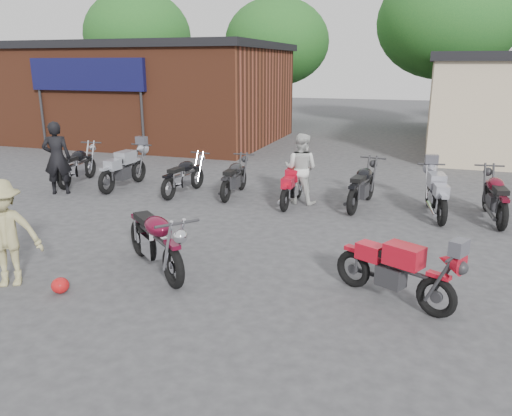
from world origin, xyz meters
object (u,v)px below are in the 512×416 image
(row_bike_0, at_px, (77,163))
(row_bike_7, at_px, (496,194))
(row_bike_1, at_px, (124,166))
(person_dark, at_px, (57,158))
(vintage_motorcycle, at_px, (155,236))
(helmet, at_px, (60,285))
(row_bike_6, at_px, (437,191))
(row_bike_3, at_px, (234,176))
(person_light, at_px, (301,169))
(row_bike_4, at_px, (292,183))
(row_bike_2, at_px, (184,174))
(row_bike_5, at_px, (362,183))
(sportbike, at_px, (396,267))
(person_tan, at_px, (4,234))

(row_bike_0, bearing_deg, row_bike_7, -99.81)
(row_bike_0, height_order, row_bike_7, row_bike_7)
(row_bike_1, relative_size, row_bike_7, 1.02)
(person_dark, distance_m, row_bike_0, 1.28)
(vintage_motorcycle, relative_size, helmet, 8.15)
(helmet, relative_size, row_bike_1, 0.13)
(vintage_motorcycle, bearing_deg, row_bike_6, 87.59)
(row_bike_1, height_order, row_bike_3, row_bike_1)
(person_light, height_order, row_bike_4, person_light)
(row_bike_6, bearing_deg, vintage_motorcycle, 127.93)
(row_bike_4, xyz_separation_m, row_bike_6, (3.38, 0.08, 0.05))
(row_bike_2, bearing_deg, person_dark, 114.82)
(row_bike_2, bearing_deg, row_bike_5, -80.50)
(row_bike_0, distance_m, row_bike_1, 1.58)
(vintage_motorcycle, bearing_deg, row_bike_3, 136.23)
(sportbike, bearing_deg, person_dark, -175.44)
(vintage_motorcycle, bearing_deg, person_dark, -177.02)
(row_bike_1, bearing_deg, person_dark, 133.90)
(helmet, relative_size, row_bike_3, 0.14)
(sportbike, bearing_deg, row_bike_3, 158.53)
(row_bike_2, xyz_separation_m, row_bike_6, (6.40, -0.00, 0.03))
(person_light, distance_m, row_bike_5, 1.54)
(person_light, bearing_deg, sportbike, 125.41)
(person_light, bearing_deg, row_bike_1, 7.25)
(row_bike_3, bearing_deg, row_bike_2, 97.72)
(vintage_motorcycle, relative_size, person_tan, 1.28)
(row_bike_2, bearing_deg, row_bike_1, 93.62)
(row_bike_6, bearing_deg, row_bike_4, 81.66)
(vintage_motorcycle, bearing_deg, row_bike_5, 101.59)
(row_bike_2, distance_m, row_bike_3, 1.38)
(row_bike_1, bearing_deg, row_bike_6, -88.90)
(row_bike_7, bearing_deg, person_dark, 90.67)
(row_bike_7, bearing_deg, row_bike_2, 85.33)
(person_light, bearing_deg, row_bike_5, -167.86)
(person_light, height_order, row_bike_2, person_light)
(row_bike_1, xyz_separation_m, row_bike_7, (9.56, -0.03, -0.01))
(row_bike_0, height_order, row_bike_3, row_bike_0)
(row_bike_6, bearing_deg, person_tan, 123.84)
(row_bike_1, bearing_deg, row_bike_4, -90.28)
(vintage_motorcycle, bearing_deg, person_tan, -108.44)
(person_dark, distance_m, person_light, 6.48)
(row_bike_3, bearing_deg, row_bike_0, 88.60)
(person_tan, height_order, row_bike_4, person_tan)
(sportbike, relative_size, row_bike_5, 0.91)
(row_bike_0, bearing_deg, person_dark, -174.90)
(person_dark, distance_m, row_bike_6, 9.66)
(sportbike, relative_size, row_bike_6, 0.94)
(helmet, xyz_separation_m, row_bike_1, (-2.85, 6.21, 0.49))
(vintage_motorcycle, bearing_deg, row_bike_1, 167.50)
(row_bike_2, height_order, row_bike_3, row_bike_2)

